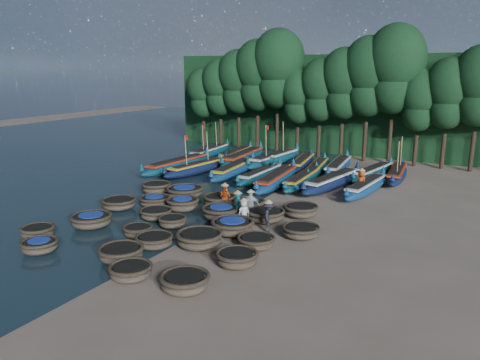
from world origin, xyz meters
The scene contains 64 objects.
ground centered at (0.00, 0.00, 0.00)m, with size 120.00×120.00×0.00m, color #7F6C5D.
foliage_wall centered at (0.00, 23.50, 5.00)m, with size 40.00×3.00×10.00m, color black.
coracle_0 centered at (-6.86, -9.15, 0.39)m, with size 2.05×2.05×0.68m.
coracle_1 centered at (-5.12, -10.38, 0.38)m, with size 1.89×1.89×0.66m.
coracle_2 centered at (-0.94, -9.22, 0.42)m, with size 2.34×2.34×0.74m.
coracle_3 centered at (0.77, -10.44, 0.39)m, with size 1.94×1.94×0.68m.
coracle_4 centered at (3.42, -10.19, 0.44)m, with size 2.43×2.43×0.77m.
coracle_5 centered at (-5.75, -6.51, 0.44)m, with size 2.58×2.58×0.76m.
coracle_6 centered at (-2.44, -6.39, 0.36)m, with size 1.94×1.94×0.63m.
coracle_7 centered at (-0.73, -7.10, 0.38)m, with size 1.99×1.99×0.66m.
coracle_8 centered at (1.25, -6.02, 0.48)m, with size 2.42×2.42×0.83m.
coracle_9 centered at (4.02, -7.06, 0.42)m, with size 2.02×2.02×0.73m.
coracle_10 centered at (-6.83, -3.20, 0.41)m, with size 2.39×2.39×0.72m.
coracle_11 centered at (-3.51, -3.60, 0.38)m, with size 2.16×2.16×0.66m.
coracle_12 centered at (-1.76, -4.30, 0.38)m, with size 1.99×1.99×0.66m.
coracle_13 centered at (1.73, -3.59, 0.48)m, with size 2.42×2.42×0.83m.
coracle_14 centered at (3.73, -4.67, 0.37)m, with size 2.07×2.07×0.64m.
coracle_15 centered at (-5.26, -1.63, 0.40)m, with size 2.03×2.03×0.69m.
coracle_16 centered at (-3.11, -1.51, 0.48)m, with size 2.10×2.10×0.83m.
coracle_17 centered at (-0.10, -1.80, 0.49)m, with size 2.84×2.84×0.84m.
coracle_18 centered at (2.30, -0.78, 0.43)m, with size 2.81×2.81×0.75m.
coracle_19 centered at (5.11, -2.22, 0.39)m, with size 2.27×2.27×0.68m.
coracle_20 centered at (-7.15, 0.83, 0.48)m, with size 2.37×2.37×0.83m.
coracle_21 centered at (-4.71, 0.86, 0.48)m, with size 2.96×2.96×0.83m.
coracle_22 centered at (-1.66, 0.48, 0.43)m, with size 2.16×2.16×0.76m.
coracle_23 centered at (0.51, 0.59, 0.42)m, with size 2.10×2.10×0.73m.
coracle_24 centered at (3.75, 1.05, 0.43)m, with size 2.15×2.15×0.76m.
long_boat_1 centered at (-10.23, 7.37, 0.60)m, with size 2.05×8.98×1.58m.
long_boat_2 centered at (-8.21, 7.52, 0.55)m, with size 2.40×8.09×3.46m.
long_boat_3 centered at (-5.15, 8.31, 0.57)m, with size 2.22×8.41×1.49m.
long_boat_4 centered at (-2.53, 7.94, 0.51)m, with size 1.37×7.54×1.33m.
long_boat_5 centered at (-0.63, 6.92, 0.58)m, with size 2.36×8.61×1.52m.
long_boat_6 centered at (1.00, 7.94, 0.51)m, with size 1.75×7.55×1.33m.
long_boat_7 centered at (3.25, 8.38, 0.58)m, with size 2.89×8.62×1.54m.
long_boat_8 centered at (5.77, 8.21, 0.52)m, with size 1.99×7.76×1.37m.
long_boat_9 centered at (-11.35, 14.16, 0.54)m, with size 1.97×8.04×3.42m.
long_boat_10 centered at (-8.57, 14.53, 0.52)m, with size 2.21×7.75×1.37m.
long_boat_11 centered at (-6.94, 13.03, 0.61)m, with size 2.36×9.11×1.61m.
long_boat_12 centered at (-4.11, 13.84, 0.62)m, with size 2.40×9.15×3.90m.
long_boat_13 centered at (-1.39, 13.84, 0.52)m, with size 2.62×7.65×1.36m.
long_boat_14 centered at (0.46, 12.53, 0.50)m, with size 2.49×7.44×1.33m.
long_boat_15 centered at (1.93, 13.70, 0.56)m, with size 2.42×8.35×1.48m.
long_boat_16 centered at (4.98, 13.22, 0.52)m, with size 2.53×7.62×1.36m.
long_boat_17 centered at (6.79, 13.60, 0.53)m, with size 2.20×7.88×3.36m.
fisherman_0 centered at (1.60, -2.09, 0.85)m, with size 0.78×0.91×1.78m.
fisherman_1 centered at (0.85, -1.47, 0.97)m, with size 0.75×0.76×1.96m.
fisherman_2 centered at (-0.97, 0.07, 0.88)m, with size 0.82×0.65×1.86m.
fisherman_3 centered at (3.22, -2.29, 0.91)m, with size 1.08×1.30×1.95m.
fisherman_4 centered at (1.26, -0.66, 0.91)m, with size 1.07×0.88×1.90m.
fisherman_5 centered at (-2.38, 9.77, 0.90)m, with size 1.29×1.62×1.93m.
fisherman_6 centered at (5.45, 8.00, 0.94)m, with size 1.04×0.97×1.98m.
tree_0 centered at (-16.00, 20.00, 5.97)m, with size 3.68×3.68×8.68m.
tree_1 centered at (-13.70, 20.00, 6.65)m, with size 4.09×4.09×9.65m.
tree_2 centered at (-11.40, 20.00, 7.32)m, with size 4.51×4.51×10.63m.
tree_3 centered at (-9.10, 20.00, 8.00)m, with size 4.92×4.92×11.60m.
tree_4 centered at (-6.80, 20.00, 8.67)m, with size 5.34×5.34×12.58m.
tree_5 centered at (-4.50, 20.00, 5.97)m, with size 3.68×3.68×8.68m.
tree_6 centered at (-2.20, 20.00, 6.65)m, with size 4.09×4.09×9.65m.
tree_7 centered at (0.10, 20.00, 7.32)m, with size 4.51×4.51×10.63m.
tree_8 centered at (2.40, 20.00, 8.00)m, with size 4.92×4.92×11.60m.
tree_9 centered at (4.70, 20.00, 8.67)m, with size 5.34×5.34×12.58m.
tree_10 centered at (7.00, 20.00, 5.97)m, with size 3.68×3.68×8.68m.
tree_11 centered at (9.30, 20.00, 6.65)m, with size 4.09×4.09×9.65m.
tree_12 centered at (11.60, 20.00, 7.32)m, with size 4.51×4.51×10.63m.
Camera 1 is at (13.83, -24.03, 8.82)m, focal length 35.00 mm.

